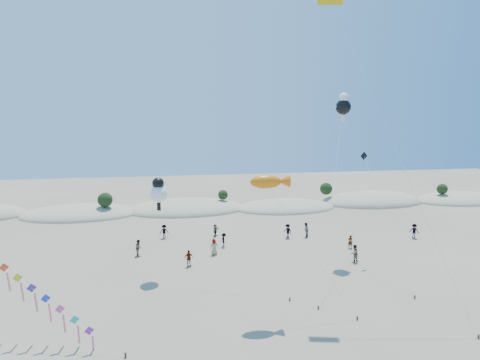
{
  "coord_description": "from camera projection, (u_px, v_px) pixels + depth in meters",
  "views": [
    {
      "loc": [
        -1.0,
        -17.64,
        15.7
      ],
      "look_at": [
        3.92,
        14.0,
        10.13
      ],
      "focal_mm": 30.0,
      "sensor_mm": 36.0,
      "label": 1
    }
  ],
  "objects": [
    {
      "name": "dune_ridge",
      "position": [
        193.0,
        209.0,
        64.09
      ],
      "size": [
        145.3,
        11.49,
        5.57
      ],
      "color": "tan",
      "rests_on": "ground"
    },
    {
      "name": "fish_kite",
      "position": [
        270.0,
        182.0,
        30.55
      ],
      "size": [
        7.83,
        3.53,
        10.89
      ],
      "color": "#3F2D1E",
      "rests_on": "ground"
    },
    {
      "name": "cartoon_kite_low",
      "position": [
        159.0,
        192.0,
        37.85
      ],
      "size": [
        11.74,
        8.5,
        9.49
      ],
      "color": "#3F2D1E",
      "rests_on": "ground"
    },
    {
      "name": "cartoon_kite_high",
      "position": [
        343.0,
        105.0,
        42.45
      ],
      "size": [
        7.77,
        13.39,
        17.55
      ],
      "color": "#3F2D1E",
      "rests_on": "ground"
    },
    {
      "name": "parafoil_kite",
      "position": [
        334.0,
        8.0,
        32.64
      ],
      "size": [
        8.84,
        10.99,
        24.98
      ],
      "color": "#3F2D1E",
      "rests_on": "ground"
    },
    {
      "name": "dark_kite",
      "position": [
        378.0,
        194.0,
        39.45
      ],
      "size": [
        0.86,
        10.49,
        11.45
      ],
      "color": "#3F2D1E",
      "rests_on": "ground"
    },
    {
      "name": "beachgoers",
      "position": [
        264.0,
        238.0,
        47.1
      ],
      "size": [
        34.46,
        12.22,
        1.88
      ],
      "color": "slate",
      "rests_on": "ground"
    }
  ]
}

